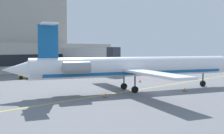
{
  "coord_description": "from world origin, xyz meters",
  "views": [
    {
      "loc": [
        -29.56,
        -21.61,
        5.72
      ],
      "look_at": [
        -0.26,
        8.55,
        3.0
      ],
      "focal_mm": 43.09,
      "sensor_mm": 36.0,
      "label": 1
    }
  ],
  "objects_px": {
    "regional_jet": "(135,67)",
    "belt_loader": "(132,70)",
    "baggage_tug": "(161,71)",
    "pushback_tractor": "(28,74)"
  },
  "relations": [
    {
      "from": "baggage_tug",
      "to": "regional_jet",
      "type": "bearing_deg",
      "value": -152.65
    },
    {
      "from": "regional_jet",
      "to": "pushback_tractor",
      "type": "bearing_deg",
      "value": 97.73
    },
    {
      "from": "baggage_tug",
      "to": "belt_loader",
      "type": "distance_m",
      "value": 7.28
    },
    {
      "from": "regional_jet",
      "to": "belt_loader",
      "type": "height_order",
      "value": "regional_jet"
    },
    {
      "from": "regional_jet",
      "to": "baggage_tug",
      "type": "relative_size",
      "value": 11.53
    },
    {
      "from": "pushback_tractor",
      "to": "baggage_tug",
      "type": "bearing_deg",
      "value": -26.83
    },
    {
      "from": "baggage_tug",
      "to": "pushback_tractor",
      "type": "height_order",
      "value": "pushback_tractor"
    },
    {
      "from": "regional_jet",
      "to": "belt_loader",
      "type": "bearing_deg",
      "value": 42.72
    },
    {
      "from": "regional_jet",
      "to": "pushback_tractor",
      "type": "distance_m",
      "value": 25.15
    },
    {
      "from": "regional_jet",
      "to": "baggage_tug",
      "type": "height_order",
      "value": "regional_jet"
    }
  ]
}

